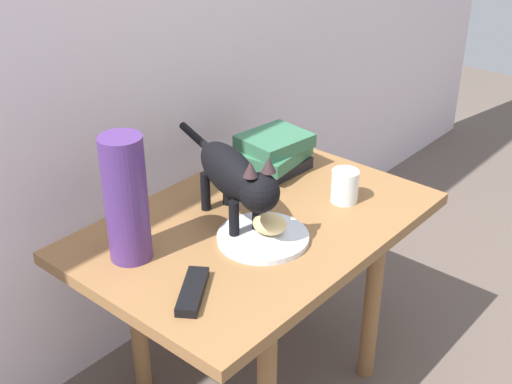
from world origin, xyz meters
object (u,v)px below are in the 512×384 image
Objects in this scene: bread_roll at (270,224)px; candle_jar at (345,188)px; plate at (263,237)px; cat at (235,176)px; side_table at (256,244)px; green_vase at (126,199)px; book_stack at (274,153)px; tv_remote at (193,291)px.

candle_jar is at bearing -6.32° from bread_roll.
bread_roll is (0.01, -0.01, 0.03)m from plate.
plate is 0.47× the size of cat.
side_table is 0.11m from plate.
green_vase reaches higher than cat.
cat is (-0.01, 0.10, 0.09)m from bread_roll.
plate is 0.37m from book_stack.
side_table is 10.19× the size of candle_jar.
book_stack is at bearing 37.83° from bread_roll.
bread_roll is at bearing -117.87° from side_table.
side_table is 10.83× the size of bread_roll.
side_table is 5.77× the size of tv_remote.
green_vase is 0.57m from candle_jar.
cat reaches higher than book_stack.
plate is 0.26m from tv_remote.
plate is 2.52× the size of candle_jar.
tv_remote is at bearing -174.06° from plate.
candle_jar is (0.26, -0.03, -0.00)m from bread_roll.
side_table is 4.04× the size of plate.
book_stack is (0.29, 0.12, -0.08)m from cat.
plate reaches higher than side_table.
green_vase is at bearing 159.55° from side_table.
bread_roll is 0.18× the size of cat.
cat is 3.02× the size of tv_remote.
book_stack is 0.60m from tv_remote.
candle_jar is at bearing -7.56° from plate.
side_table is 0.30m from book_stack.
tv_remote is (-0.53, 0.01, -0.03)m from candle_jar.
side_table is 0.13m from bread_roll.
cat is 2.19× the size of book_stack.
candle_jar is at bearing -25.44° from cat.
book_stack is at bearing 3.36° from green_vase.
side_table is at bearing -26.57° from cat.
plate is 0.16m from cat.
green_vase is (-0.30, 0.11, 0.21)m from side_table.
side_table is at bearing -149.42° from book_stack.
bread_roll is 0.39× the size of book_stack.
green_vase is at bearing 160.79° from cat.
tv_remote is (-0.25, -0.03, 0.00)m from plate.
book_stack reaches higher than tv_remote.
bread_roll is at bearing -36.00° from green_vase.
plate is 0.33m from green_vase.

